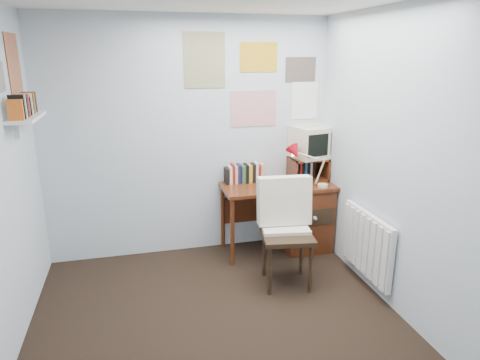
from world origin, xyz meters
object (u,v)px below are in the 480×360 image
at_px(desk, 300,213).
at_px(desk_lamp, 324,169).
at_px(crt_tv, 312,141).
at_px(radiator, 367,244).
at_px(wall_shelf, 26,117).
at_px(desk_chair, 287,236).
at_px(tv_riser, 308,169).

xyz_separation_m(desk, desk_lamp, (0.17, -0.19, 0.55)).
bearing_deg(desk_lamp, desk, 136.50).
relative_size(crt_tv, radiator, 0.49).
height_order(desk, radiator, desk).
bearing_deg(wall_shelf, crt_tv, 10.59).
height_order(desk_chair, desk_lamp, desk_lamp).
relative_size(desk_chair, tv_riser, 2.46).
bearing_deg(crt_tv, radiator, -95.79).
height_order(desk, tv_riser, tv_riser).
xyz_separation_m(tv_riser, wall_shelf, (-2.69, -0.49, 0.74)).
xyz_separation_m(desk_lamp, radiator, (0.12, -0.74, -0.54)).
distance_m(desk_chair, radiator, 0.74).
height_order(desk_chair, wall_shelf, wall_shelf).
xyz_separation_m(tv_riser, crt_tv, (0.04, 0.02, 0.31)).
distance_m(desk_lamp, wall_shelf, 2.83).
height_order(crt_tv, wall_shelf, wall_shelf).
bearing_deg(wall_shelf, desk_lamp, 4.02).
bearing_deg(crt_tv, desk_chair, -136.97).
relative_size(tv_riser, crt_tv, 1.01).
relative_size(crt_tv, wall_shelf, 0.64).
distance_m(desk, radiator, 0.97).
relative_size(desk_lamp, tv_riser, 0.99).
bearing_deg(radiator, wall_shelf, 169.11).
height_order(desk, desk_lamp, desk_lamp).
bearing_deg(crt_tv, wall_shelf, 177.66).
bearing_deg(radiator, tv_riser, 99.28).
bearing_deg(tv_riser, radiator, -80.72).
bearing_deg(desk_chair, radiator, -6.99).
height_order(desk, wall_shelf, wall_shelf).
xyz_separation_m(desk_lamp, wall_shelf, (-2.74, -0.19, 0.66)).
bearing_deg(wall_shelf, tv_riser, 10.32).
xyz_separation_m(desk, desk_chair, (-0.42, -0.73, 0.09)).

